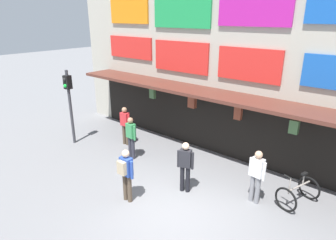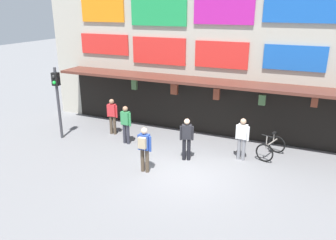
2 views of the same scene
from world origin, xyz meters
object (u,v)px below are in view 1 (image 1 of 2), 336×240
object	(u,v)px
bicycle_parked	(298,193)
pedestrian_in_black	(185,164)
traffic_light_near	(69,95)
pedestrian_in_white	(257,174)
pedestrian_in_purple	(131,136)
pedestrian_in_green	(125,124)
pedestrian_in_red	(126,172)

from	to	relation	value
bicycle_parked	pedestrian_in_black	world-z (taller)	pedestrian_in_black
traffic_light_near	bicycle_parked	bearing A→B (deg)	10.86
bicycle_parked	pedestrian_in_white	bearing A→B (deg)	-145.74
bicycle_parked	pedestrian_in_purple	bearing A→B (deg)	-169.57
bicycle_parked	pedestrian_in_green	xyz separation A→B (m)	(-7.04, -0.36, 0.55)
traffic_light_near	pedestrian_in_black	world-z (taller)	traffic_light_near
pedestrian_in_purple	pedestrian_in_red	xyz separation A→B (m)	(1.94, -2.01, 0.04)
traffic_light_near	pedestrian_in_purple	size ratio (longest dim) A/B	1.90
pedestrian_in_red	traffic_light_near	bearing A→B (deg)	164.29
bicycle_parked	pedestrian_in_green	distance (m)	7.07
pedestrian_in_purple	pedestrian_in_red	world-z (taller)	same
pedestrian_in_red	pedestrian_in_green	distance (m)	4.12
pedestrian_in_white	pedestrian_in_black	world-z (taller)	same
traffic_light_near	pedestrian_in_white	xyz separation A→B (m)	(7.89, 1.01, -1.19)
traffic_light_near	bicycle_parked	world-z (taller)	traffic_light_near
pedestrian_in_white	pedestrian_in_green	xyz separation A→B (m)	(-6.02, 0.33, 0.00)
traffic_light_near	pedestrian_in_purple	distance (m)	3.30
pedestrian_in_white	pedestrian_in_green	bearing A→B (deg)	176.84
traffic_light_near	pedestrian_in_white	world-z (taller)	traffic_light_near
traffic_light_near	pedestrian_in_red	bearing A→B (deg)	-15.71
bicycle_parked	traffic_light_near	bearing A→B (deg)	-169.14
traffic_light_near	pedestrian_in_red	world-z (taller)	traffic_light_near
traffic_light_near	pedestrian_in_black	bearing A→B (deg)	1.32
pedestrian_in_purple	pedestrian_in_green	bearing A→B (deg)	147.60
pedestrian_in_red	bicycle_parked	bearing A→B (deg)	38.03
pedestrian_in_purple	pedestrian_in_black	size ratio (longest dim) A/B	1.00
bicycle_parked	pedestrian_in_black	bearing A→B (deg)	-151.93
pedestrian_in_red	pedestrian_in_black	world-z (taller)	same
pedestrian_in_purple	pedestrian_in_white	bearing A→B (deg)	4.58
pedestrian_in_green	pedestrian_in_black	bearing A→B (deg)	-16.45
pedestrian_in_black	pedestrian_in_green	distance (m)	4.27
bicycle_parked	pedestrian_in_green	bearing A→B (deg)	-177.04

